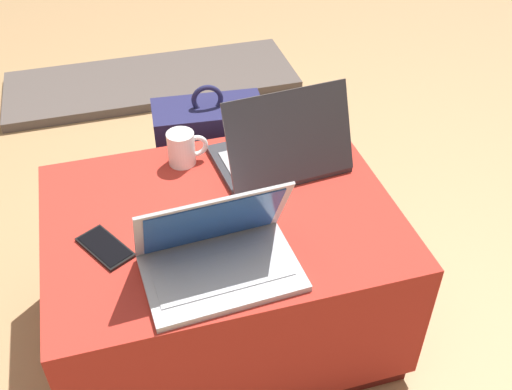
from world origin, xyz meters
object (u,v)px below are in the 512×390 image
object	(u,v)px
cell_phone	(105,247)
backpack	(211,166)
coffee_mug	(183,148)
laptop_far	(282,151)
laptop_near	(219,255)

from	to	relation	value
cell_phone	backpack	bearing A→B (deg)	-154.07
coffee_mug	laptop_far	bearing A→B (deg)	-19.53
cell_phone	coffee_mug	size ratio (longest dim) A/B	1.44
laptop_near	laptop_far	bearing A→B (deg)	49.13
cell_phone	backpack	distance (m)	0.70
laptop_far	cell_phone	distance (m)	0.55
laptop_near	backpack	size ratio (longest dim) A/B	0.67
laptop_near	backpack	bearing A→B (deg)	76.30
backpack	coffee_mug	size ratio (longest dim) A/B	4.74
coffee_mug	laptop_near	bearing A→B (deg)	-89.88
laptop_far	backpack	bearing A→B (deg)	-73.35
laptop_near	coffee_mug	world-z (taller)	laptop_near
cell_phone	laptop_far	bearing A→B (deg)	171.84
cell_phone	coffee_mug	world-z (taller)	coffee_mug
coffee_mug	cell_phone	bearing A→B (deg)	-130.23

